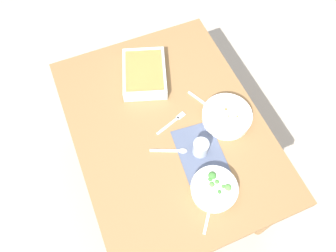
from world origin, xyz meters
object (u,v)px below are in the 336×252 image
object	(u,v)px
stew_bowl	(227,116)
baking_dish	(145,73)
spoon_by_stew	(206,104)
fork_on_table	(173,122)
drink_cup	(201,148)
broccoli_bowl	(214,189)
spoon_spare	(174,151)
spoon_by_broccoli	(210,208)

from	to	relation	value
stew_bowl	baking_dish	xyz separation A→B (m)	(0.40, 0.27, 0.00)
spoon_by_stew	fork_on_table	distance (m)	0.19
baking_dish	drink_cup	world-z (taller)	drink_cup
stew_bowl	baking_dish	size ratio (longest dim) A/B	0.68
baking_dish	spoon_by_stew	size ratio (longest dim) A/B	2.13
broccoli_bowl	fork_on_table	xyz separation A→B (m)	(0.39, 0.03, -0.03)
stew_bowl	spoon_spare	xyz separation A→B (m)	(-0.06, 0.30, -0.03)
spoon_by_stew	spoon_by_broccoli	xyz separation A→B (m)	(-0.48, 0.21, 0.00)
spoon_spare	fork_on_table	distance (m)	0.16
baking_dish	spoon_by_stew	world-z (taller)	baking_dish
broccoli_bowl	spoon_by_broccoli	distance (m)	0.08
baking_dish	spoon_by_broccoli	bearing A→B (deg)	-179.45
spoon_by_broccoli	spoon_by_stew	bearing A→B (deg)	-23.79
baking_dish	stew_bowl	bearing A→B (deg)	-145.31
broccoli_bowl	drink_cup	bearing A→B (deg)	-7.34
spoon_spare	baking_dish	bearing A→B (deg)	-3.71
drink_cup	spoon_by_stew	xyz separation A→B (m)	(0.22, -0.14, -0.03)
stew_bowl	broccoli_bowl	world-z (taller)	broccoli_bowl
spoon_spare	fork_on_table	size ratio (longest dim) A/B	0.97
stew_bowl	spoon_spare	distance (m)	0.31
drink_cup	spoon_spare	distance (m)	0.13
spoon_by_broccoli	fork_on_table	distance (m)	0.45
stew_bowl	spoon_by_stew	xyz separation A→B (m)	(0.12, 0.05, -0.03)
spoon_by_broccoli	fork_on_table	size ratio (longest dim) A/B	0.86
drink_cup	broccoli_bowl	bearing A→B (deg)	172.66
stew_bowl	fork_on_table	world-z (taller)	stew_bowl
spoon_spare	broccoli_bowl	bearing A→B (deg)	-160.45
spoon_spare	stew_bowl	bearing A→B (deg)	-78.95
broccoli_bowl	baking_dish	xyz separation A→B (m)	(0.70, 0.06, 0.00)
broccoli_bowl	spoon_by_stew	xyz separation A→B (m)	(0.42, -0.16, -0.03)
baking_dish	spoon_by_broccoli	distance (m)	0.76
stew_bowl	spoon_spare	bearing A→B (deg)	101.05
drink_cup	spoon_by_broccoli	bearing A→B (deg)	163.85
drink_cup	stew_bowl	bearing A→B (deg)	-60.62
broccoli_bowl	spoon_spare	size ratio (longest dim) A/B	1.23
spoon_by_broccoli	spoon_spare	world-z (taller)	same
spoon_spare	fork_on_table	xyz separation A→B (m)	(0.15, -0.06, -0.00)
drink_cup	spoon_by_broccoli	size ratio (longest dim) A/B	0.57
drink_cup	fork_on_table	distance (m)	0.20
broccoli_bowl	spoon_by_stew	bearing A→B (deg)	-21.27
spoon_by_stew	stew_bowl	bearing A→B (deg)	-154.50
baking_dish	spoon_spare	xyz separation A→B (m)	(-0.45, 0.03, -0.03)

